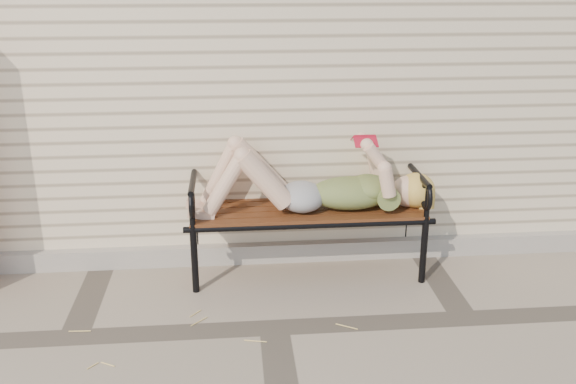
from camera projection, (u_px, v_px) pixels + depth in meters
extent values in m
plane|color=gray|center=(274.00, 328.00, 4.08)|extent=(80.00, 80.00, 0.00)
cube|color=beige|center=(252.00, 36.00, 6.39)|extent=(8.00, 4.00, 3.00)
cube|color=#A69F96|center=(265.00, 252.00, 4.97)|extent=(8.00, 0.10, 0.15)
cylinder|color=black|center=(195.00, 260.00, 4.45)|extent=(0.05, 0.05, 0.50)
cylinder|color=black|center=(198.00, 232.00, 4.91)|extent=(0.05, 0.05, 0.50)
cylinder|color=black|center=(424.00, 251.00, 4.59)|extent=(0.05, 0.05, 0.50)
cylinder|color=black|center=(406.00, 224.00, 5.05)|extent=(0.05, 0.05, 0.50)
cube|color=brown|center=(307.00, 210.00, 4.67)|extent=(1.67, 0.54, 0.03)
cylinder|color=black|center=(311.00, 226.00, 4.44)|extent=(1.76, 0.04, 0.04)
cylinder|color=black|center=(303.00, 201.00, 4.91)|extent=(1.76, 0.04, 0.04)
torus|color=black|center=(302.00, 124.00, 4.83)|extent=(0.30, 0.04, 0.30)
ellipsoid|color=#092E43|center=(350.00, 193.00, 4.62)|extent=(0.59, 0.34, 0.23)
ellipsoid|color=#092E43|center=(368.00, 187.00, 4.62)|extent=(0.29, 0.33, 0.18)
ellipsoid|color=#999A9E|center=(302.00, 197.00, 4.59)|extent=(0.33, 0.37, 0.21)
sphere|color=beige|center=(409.00, 191.00, 4.65)|extent=(0.24, 0.24, 0.24)
ellipsoid|color=#E9CC57|center=(416.00, 190.00, 4.66)|extent=(0.28, 0.28, 0.25)
cube|color=#A81329|center=(365.00, 136.00, 4.48)|extent=(0.15, 0.02, 0.02)
cube|color=beige|center=(366.00, 142.00, 4.45)|extent=(0.15, 0.10, 0.06)
cube|color=beige|center=(363.00, 139.00, 4.54)|extent=(0.15, 0.10, 0.06)
cube|color=#A81329|center=(366.00, 142.00, 4.45)|extent=(0.17, 0.10, 0.06)
cube|color=#A81329|center=(363.00, 138.00, 4.54)|extent=(0.17, 0.10, 0.06)
cylinder|color=#E8C771|center=(11.00, 382.00, 3.54)|extent=(0.10, 0.07, 0.01)
cylinder|color=#E8C771|center=(23.00, 354.00, 3.80)|extent=(0.07, 0.14, 0.01)
cylinder|color=#E8C771|center=(309.00, 383.00, 3.53)|extent=(0.07, 0.12, 0.01)
cylinder|color=#E8C771|center=(118.00, 359.00, 3.75)|extent=(0.10, 0.03, 0.01)
cylinder|color=#E8C771|center=(326.00, 367.00, 3.68)|extent=(0.09, 0.02, 0.01)
cylinder|color=#E8C771|center=(285.00, 372.00, 3.63)|extent=(0.01, 0.08, 0.01)
cylinder|color=#E8C771|center=(53.00, 325.00, 4.10)|extent=(0.06, 0.07, 0.01)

